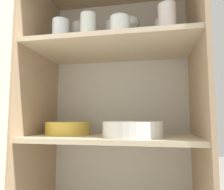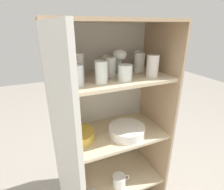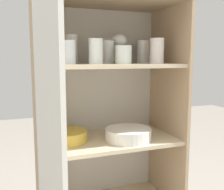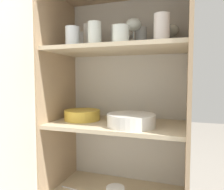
# 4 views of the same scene
# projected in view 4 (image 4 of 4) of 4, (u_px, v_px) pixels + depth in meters

# --- Properties ---
(cupboard_back_panel) EXTENTS (0.75, 0.02, 1.40)m
(cupboard_back_panel) POSITION_uv_depth(u_px,v_px,m) (127.00, 114.00, 1.39)
(cupboard_back_panel) COLOR silver
(cupboard_back_panel) RESTS_ON ground_plane
(cupboard_side_left) EXTENTS (0.02, 0.43, 1.40)m
(cupboard_side_left) POSITION_uv_depth(u_px,v_px,m) (59.00, 116.00, 1.31)
(cupboard_side_left) COLOR tan
(cupboard_side_left) RESTS_ON ground_plane
(cupboard_side_right) EXTENTS (0.02, 0.43, 1.40)m
(cupboard_side_right) POSITION_uv_depth(u_px,v_px,m) (188.00, 125.00, 1.08)
(cupboard_side_right) COLOR tan
(cupboard_side_right) RESTS_ON ground_plane
(shelf_board_middle) EXTENTS (0.72, 0.39, 0.02)m
(shelf_board_middle) POSITION_uv_depth(u_px,v_px,m) (117.00, 125.00, 1.19)
(shelf_board_middle) COLOR beige
(shelf_board_upper) EXTENTS (0.72, 0.39, 0.02)m
(shelf_board_upper) POSITION_uv_depth(u_px,v_px,m) (117.00, 50.00, 1.16)
(shelf_board_upper) COLOR beige
(cupboard_door) EXTENTS (0.06, 0.37, 1.40)m
(cupboard_door) POSITION_uv_depth(u_px,v_px,m) (10.00, 132.00, 0.93)
(cupboard_door) COLOR silver
(cupboard_door) RESTS_ON ground_plane
(tumbler_glass_0) EXTENTS (0.07, 0.07, 0.15)m
(tumbler_glass_0) POSITION_uv_depth(u_px,v_px,m) (90.00, 38.00, 1.26)
(tumbler_glass_0) COLOR white
(tumbler_glass_0) RESTS_ON shelf_board_upper
(tumbler_glass_1) EXTENTS (0.07, 0.07, 0.13)m
(tumbler_glass_1) POSITION_uv_depth(u_px,v_px,m) (162.00, 35.00, 1.13)
(tumbler_glass_1) COLOR white
(tumbler_glass_1) RESTS_ON shelf_board_upper
(tumbler_glass_2) EXTENTS (0.08, 0.08, 0.09)m
(tumbler_glass_2) POSITION_uv_depth(u_px,v_px,m) (121.00, 35.00, 1.05)
(tumbler_glass_2) COLOR white
(tumbler_glass_2) RESTS_ON shelf_board_upper
(tumbler_glass_3) EXTENTS (0.07, 0.07, 0.12)m
(tumbler_glass_3) POSITION_uv_depth(u_px,v_px,m) (117.00, 37.00, 1.16)
(tumbler_glass_3) COLOR white
(tumbler_glass_3) RESTS_ON shelf_board_upper
(tumbler_glass_4) EXTENTS (0.07, 0.07, 0.12)m
(tumbler_glass_4) POSITION_uv_depth(u_px,v_px,m) (85.00, 42.00, 1.33)
(tumbler_glass_4) COLOR white
(tumbler_glass_4) RESTS_ON shelf_board_upper
(tumbler_glass_5) EXTENTS (0.07, 0.07, 0.13)m
(tumbler_glass_5) POSITION_uv_depth(u_px,v_px,m) (162.00, 28.00, 1.00)
(tumbler_glass_5) COLOR silver
(tumbler_glass_5) RESTS_ON shelf_board_upper
(tumbler_glass_6) EXTENTS (0.07, 0.07, 0.11)m
(tumbler_glass_6) POSITION_uv_depth(u_px,v_px,m) (73.00, 37.00, 1.15)
(tumbler_glass_6) COLOR white
(tumbler_glass_6) RESTS_ON shelf_board_upper
(tumbler_glass_7) EXTENTS (0.06, 0.06, 0.13)m
(tumbler_glass_7) POSITION_uv_depth(u_px,v_px,m) (141.00, 39.00, 1.24)
(tumbler_glass_7) COLOR white
(tumbler_glass_7) RESTS_ON shelf_board_upper
(tumbler_glass_8) EXTENTS (0.07, 0.07, 0.12)m
(tumbler_glass_8) POSITION_uv_depth(u_px,v_px,m) (95.00, 34.00, 1.10)
(tumbler_glass_8) COLOR white
(tumbler_glass_8) RESTS_ON shelf_board_upper
(wine_glass_0) EXTENTS (0.09, 0.09, 0.16)m
(wine_glass_0) POSITION_uv_depth(u_px,v_px,m) (134.00, 26.00, 1.16)
(wine_glass_0) COLOR white
(wine_glass_0) RESTS_ON shelf_board_upper
(wine_glass_1) EXTENTS (0.07, 0.07, 0.12)m
(wine_glass_1) POSITION_uv_depth(u_px,v_px,m) (128.00, 37.00, 1.27)
(wine_glass_1) COLOR white
(wine_glass_1) RESTS_ON shelf_board_upper
(wine_glass_2) EXTENTS (0.08, 0.08, 0.13)m
(wine_glass_2) POSITION_uv_depth(u_px,v_px,m) (172.00, 32.00, 1.20)
(wine_glass_2) COLOR white
(wine_glass_2) RESTS_ON shelf_board_upper
(plate_stack_white) EXTENTS (0.25, 0.25, 0.06)m
(plate_stack_white) POSITION_uv_depth(u_px,v_px,m) (131.00, 120.00, 1.10)
(plate_stack_white) COLOR white
(plate_stack_white) RESTS_ON shelf_board_middle
(mixing_bowl_large) EXTENTS (0.21, 0.21, 0.06)m
(mixing_bowl_large) POSITION_uv_depth(u_px,v_px,m) (82.00, 114.00, 1.27)
(mixing_bowl_large) COLOR gold
(mixing_bowl_large) RESTS_ON shelf_board_middle
(serving_spoon) EXTENTS (0.19, 0.04, 0.01)m
(serving_spoon) POSITION_uv_depth(u_px,v_px,m) (77.00, 190.00, 1.24)
(serving_spoon) COLOR silver
(serving_spoon) RESTS_ON shelf_board_lower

